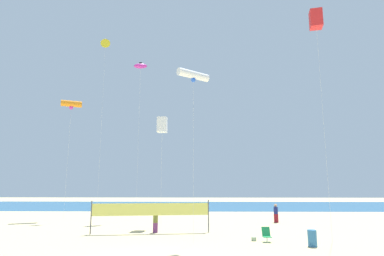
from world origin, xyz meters
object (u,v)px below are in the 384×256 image
at_px(kite_white_tube, 193,75).
at_px(trash_barrel, 312,238).
at_px(kite_yellow_delta, 106,44).
at_px(beachgoer_navy_shirt, 276,212).
at_px(beach_handbag, 254,239).
at_px(kite_magenta_inflatable, 141,66).
at_px(kite_white_box, 162,125).
at_px(kite_orange_tube, 71,104).
at_px(kite_red_box, 316,19).
at_px(folding_beach_chair, 266,234).
at_px(beachgoer_olive_shirt, 155,221).
at_px(volleyball_net, 151,211).

bearing_deg(kite_white_tube, trash_barrel, -4.23).
bearing_deg(kite_yellow_delta, kite_white_tube, -53.93).
height_order(beachgoer_navy_shirt, beach_handbag, beachgoer_navy_shirt).
bearing_deg(kite_magenta_inflatable, beach_handbag, -50.26).
distance_m(kite_white_box, kite_white_tube, 8.48).
bearing_deg(kite_white_box, trash_barrel, -39.42).
relative_size(beachgoer_navy_shirt, kite_yellow_delta, 0.08).
bearing_deg(kite_yellow_delta, kite_orange_tube, -152.82).
bearing_deg(kite_orange_tube, kite_red_box, -28.79).
relative_size(kite_white_box, kite_magenta_inflatable, 0.56).
bearing_deg(beach_handbag, kite_white_tube, -163.36).
height_order(folding_beach_chair, kite_red_box, kite_red_box).
bearing_deg(kite_orange_tube, beachgoer_navy_shirt, -7.74).
bearing_deg(kite_white_tube, beachgoer_olive_shirt, 124.18).
bearing_deg(trash_barrel, volleyball_net, 156.21).
bearing_deg(volleyball_net, kite_orange_tube, 138.68).
height_order(beachgoer_navy_shirt, kite_white_tube, kite_white_tube).
bearing_deg(kite_white_box, folding_beach_chair, -41.62).
xyz_separation_m(trash_barrel, beach_handbag, (-3.17, 1.69, -0.36)).
relative_size(beachgoer_navy_shirt, kite_orange_tube, 0.13).
bearing_deg(beachgoer_olive_shirt, kite_orange_tube, -36.90).
relative_size(beachgoer_navy_shirt, trash_barrel, 1.80).
relative_size(volleyball_net, kite_yellow_delta, 0.42).
height_order(beachgoer_olive_shirt, kite_yellow_delta, kite_yellow_delta).
distance_m(beachgoer_olive_shirt, folding_beach_chair, 8.33).
distance_m(beachgoer_navy_shirt, folding_beach_chair, 9.89).
bearing_deg(folding_beach_chair, kite_yellow_delta, 172.50).
distance_m(beach_handbag, kite_white_box, 12.89).
relative_size(trash_barrel, kite_white_box, 0.10).
bearing_deg(kite_orange_tube, beachgoer_olive_shirt, -39.58).
bearing_deg(trash_barrel, kite_yellow_delta, 139.35).
bearing_deg(kite_yellow_delta, kite_magenta_inflatable, -18.33).
height_order(volleyball_net, kite_white_tube, kite_white_tube).
relative_size(folding_beach_chair, kite_white_box, 0.09).
xyz_separation_m(kite_white_box, kite_white_tube, (2.95, -7.70, 1.95)).
distance_m(beachgoer_navy_shirt, kite_yellow_delta, 26.93).
bearing_deg(kite_white_box, kite_magenta_inflatable, 120.08).
bearing_deg(beachgoer_navy_shirt, volleyball_net, 175.14).
bearing_deg(kite_red_box, kite_white_tube, -174.39).
distance_m(folding_beach_chair, trash_barrel, 2.80).
height_order(folding_beach_chair, kite_yellow_delta, kite_yellow_delta).
bearing_deg(kite_orange_tube, beach_handbag, -34.43).
bearing_deg(trash_barrel, kite_white_box, 140.58).
bearing_deg(kite_white_box, beachgoer_navy_shirt, 14.08).
distance_m(beachgoer_navy_shirt, beachgoer_olive_shirt, 12.17).
bearing_deg(volleyball_net, beachgoer_navy_shirt, 30.25).
height_order(beach_handbag, kite_red_box, kite_red_box).
distance_m(trash_barrel, volleyball_net, 11.32).
xyz_separation_m(volleyball_net, kite_white_box, (0.29, 3.69, 7.23)).
relative_size(beachgoer_navy_shirt, kite_white_box, 0.18).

